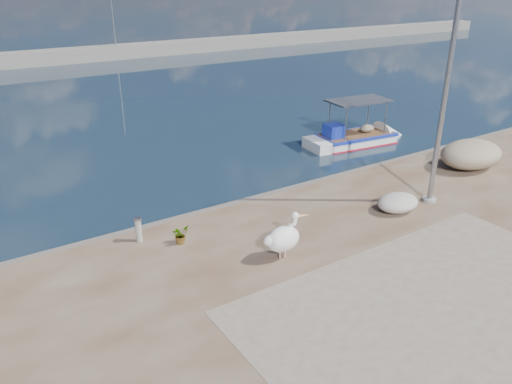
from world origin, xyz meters
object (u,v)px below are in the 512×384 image
object	(u,v)px
boat_right	(355,140)
pelican	(284,238)
bollard_near	(138,228)
lamp_post	(444,99)

from	to	relation	value
boat_right	pelican	xyz separation A→B (m)	(-9.27, -7.09, 0.89)
pelican	bollard_near	bearing A→B (deg)	139.91
boat_right	lamp_post	distance (m)	8.34
boat_right	pelican	distance (m)	11.70
boat_right	bollard_near	size ratio (longest dim) A/B	7.29
boat_right	pelican	size ratio (longest dim) A/B	4.02
pelican	lamp_post	distance (m)	6.61
lamp_post	bollard_near	size ratio (longest dim) A/B	9.90
boat_right	lamp_post	world-z (taller)	lamp_post
boat_right	bollard_near	bearing A→B (deg)	-153.97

